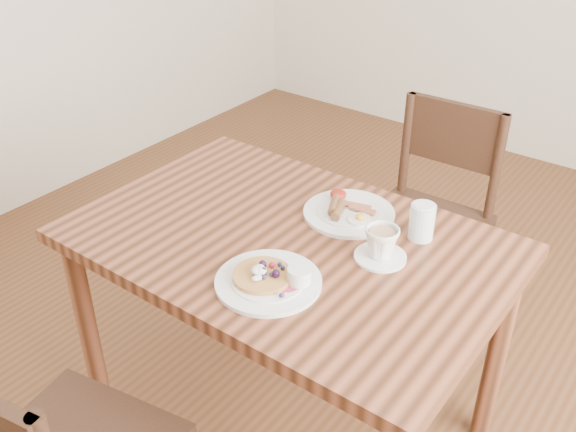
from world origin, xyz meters
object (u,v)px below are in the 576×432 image
object	(u,v)px
dining_table	(288,266)
chair_far	(430,211)
pancake_plate	(270,279)
breakfast_plate	(348,211)
teacup_saucer	(381,245)
water_glass	(422,222)

from	to	relation	value
dining_table	chair_far	world-z (taller)	chair_far
pancake_plate	breakfast_plate	bearing A→B (deg)	93.38
dining_table	chair_far	size ratio (longest dim) A/B	1.36
teacup_saucer	water_glass	bearing A→B (deg)	75.62
chair_far	water_glass	xyz separation A→B (m)	(0.21, -0.55, 0.31)
breakfast_plate	teacup_saucer	world-z (taller)	teacup_saucer
dining_table	water_glass	bearing A→B (deg)	36.77
dining_table	breakfast_plate	distance (m)	0.24
pancake_plate	water_glass	size ratio (longest dim) A/B	2.60
teacup_saucer	water_glass	size ratio (longest dim) A/B	1.35
breakfast_plate	teacup_saucer	size ratio (longest dim) A/B	1.93
dining_table	pancake_plate	distance (m)	0.24
pancake_plate	teacup_saucer	world-z (taller)	teacup_saucer
chair_far	water_glass	world-z (taller)	chair_far
pancake_plate	water_glass	xyz separation A→B (m)	(0.20, 0.42, 0.04)
dining_table	chair_far	bearing A→B (deg)	83.58
water_glass	teacup_saucer	bearing A→B (deg)	-104.38
dining_table	water_glass	size ratio (longest dim) A/B	11.55
breakfast_plate	water_glass	xyz separation A→B (m)	(0.23, 0.02, 0.04)
pancake_plate	breakfast_plate	world-z (taller)	pancake_plate
chair_far	water_glass	size ratio (longest dim) A/B	8.47
pancake_plate	water_glass	world-z (taller)	water_glass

